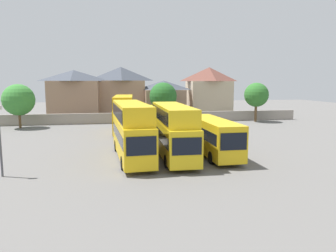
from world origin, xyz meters
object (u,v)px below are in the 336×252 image
house_terrace_centre (121,91)px  tree_behind_wall (256,95)px  bus_6 (176,118)px  house_terrace_right (164,98)px  lamp_post_lot_edge (0,136)px  bus_2 (173,128)px  house_terrace_far_right (209,91)px  bus_4 (124,112)px  tree_left_of_lot (19,100)px  bus_3 (213,135)px  bus_5 (149,118)px  house_terrace_left (74,94)px  tree_right_of_lot (163,96)px  bus_1 (131,128)px

house_terrace_centre → tree_behind_wall: bearing=-29.1°
bus_6 → house_terrace_right: bearing=178.6°
house_terrace_right → lamp_post_lot_edge: size_ratio=1.56×
bus_2 → house_terrace_far_right: bearing=158.8°
bus_4 → tree_left_of_lot: (-15.47, 7.11, 1.45)m
bus_6 → lamp_post_lot_edge: bearing=-38.8°
bus_3 → house_terrace_centre: (-7.40, 36.44, 3.14)m
bus_5 → house_terrace_left: 22.86m
bus_2 → lamp_post_lot_edge: bearing=-73.2°
bus_5 → tree_left_of_lot: bearing=-111.6°
house_terrace_centre → lamp_post_lot_edge: (-10.23, -40.43, -2.03)m
bus_5 → tree_left_of_lot: 20.41m
bus_2 → bus_5: (-0.44, 15.50, -0.77)m
bus_3 → tree_behind_wall: 28.46m
house_terrace_far_right → tree_behind_wall: bearing=-69.8°
bus_2 → bus_5: size_ratio=1.06×
house_terrace_right → tree_right_of_lot: size_ratio=1.19×
lamp_post_lot_edge → bus_1: bearing=22.2°
house_terrace_right → bus_4: bearing=-114.7°
house_terrace_far_right → bus_5: bearing=-126.3°
house_terrace_left → lamp_post_lot_edge: (-1.23, -38.59, -1.64)m
bus_4 → bus_6: (7.34, -0.28, -0.91)m
bus_5 → tree_left_of_lot: (-18.96, 7.17, 2.35)m
bus_5 → house_terrace_far_right: bearing=142.9°
bus_5 → bus_6: bus_5 is taller
tree_left_of_lot → lamp_post_lot_edge: 27.16m
bus_5 → tree_right_of_lot: tree_right_of_lot is taller
bus_2 → house_terrace_right: house_terrace_right is taller
bus_3 → tree_right_of_lot: bearing=179.9°
house_terrace_left → tree_right_of_lot: (16.22, -6.55, -0.27)m
tree_behind_wall → tree_right_of_lot: size_ratio=0.99×
tree_behind_wall → house_terrace_far_right: bearing=110.2°
bus_4 → house_terrace_centre: bearing=-176.8°
house_terrace_right → house_terrace_far_right: house_terrace_far_right is taller
bus_6 → house_terrace_far_right: bearing=154.5°
tree_behind_wall → tree_right_of_lot: (-15.91, 4.50, -0.30)m
house_terrace_centre → bus_2: bearing=-84.5°
bus_2 → tree_right_of_lot: bearing=173.6°
bus_1 → bus_5: (3.42, 15.34, -0.90)m
bus_4 → house_terrace_centre: 21.13m
tree_right_of_lot → lamp_post_lot_edge: size_ratio=1.31×
bus_1 → house_terrace_right: house_terrace_right is taller
lamp_post_lot_edge → bus_4: bearing=63.2°
house_terrace_right → tree_right_of_lot: 6.82m
bus_3 → tree_right_of_lot: tree_right_of_lot is taller
bus_3 → bus_6: bus_3 is taller
bus_6 → tree_left_of_lot: bearing=-104.9°
bus_3 → house_terrace_far_right: bearing=162.6°
bus_5 → house_terrace_far_right: size_ratio=1.09×
bus_2 → bus_4: bearing=-164.8°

